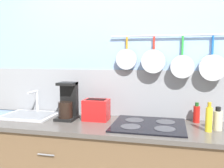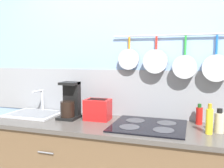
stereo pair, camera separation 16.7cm
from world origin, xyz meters
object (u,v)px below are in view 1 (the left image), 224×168
at_px(toaster, 96,110).
at_px(bottle_vinegar, 218,120).
at_px(coffee_maker, 68,104).
at_px(bottle_hot_sauce, 197,114).
at_px(bottle_cooking_wine, 209,119).

height_order(toaster, bottle_vinegar, toaster).
bearing_deg(bottle_vinegar, coffee_maker, 177.55).
relative_size(bottle_hot_sauce, bottle_vinegar, 0.95).
relative_size(toaster, bottle_cooking_wine, 1.06).
xyz_separation_m(bottle_cooking_wine, bottle_vinegar, (0.07, 0.06, -0.02)).
bearing_deg(toaster, bottle_hot_sauce, 8.01).
bearing_deg(bottle_cooking_wine, coffee_maker, 174.65).
bearing_deg(coffee_maker, bottle_hot_sauce, 7.31).
bearing_deg(bottle_vinegar, bottle_cooking_wine, -141.60).
bearing_deg(bottle_hot_sauce, coffee_maker, -172.69).
xyz_separation_m(coffee_maker, bottle_hot_sauce, (1.14, 0.15, -0.06)).
distance_m(bottle_cooking_wine, bottle_vinegar, 0.10).
relative_size(bottle_hot_sauce, bottle_cooking_wine, 0.77).
height_order(bottle_hot_sauce, bottle_cooking_wine, bottle_cooking_wine).
relative_size(coffee_maker, bottle_vinegar, 1.84).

